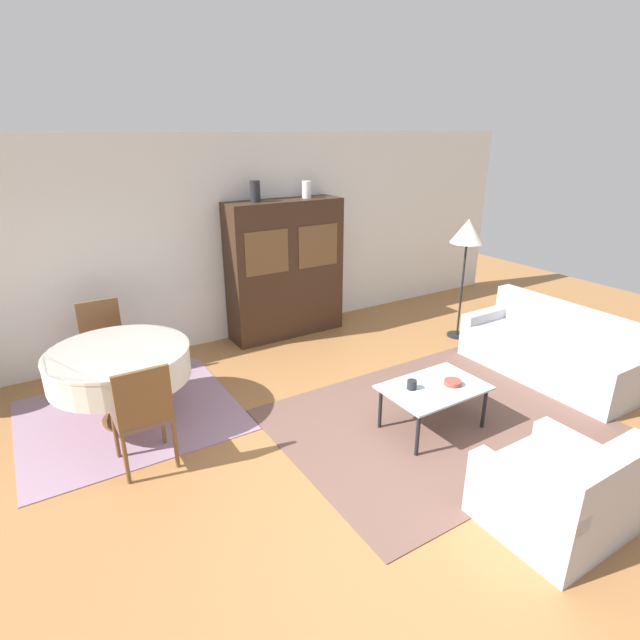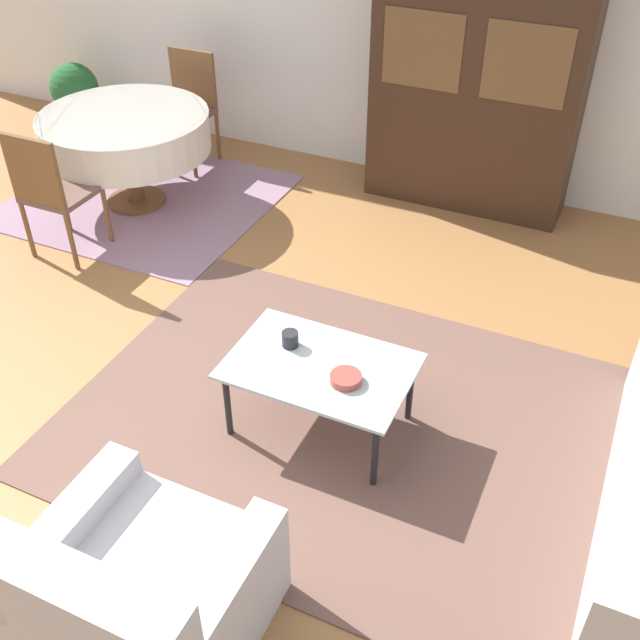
{
  "view_description": "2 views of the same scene",
  "coord_description": "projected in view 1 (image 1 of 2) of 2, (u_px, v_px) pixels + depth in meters",
  "views": [
    {
      "loc": [
        -2.24,
        -2.53,
        2.71
      ],
      "look_at": [
        0.2,
        1.4,
        0.95
      ],
      "focal_mm": 28.0,
      "sensor_mm": 36.0,
      "label": 1
    },
    {
      "loc": [
        2.12,
        -2.25,
        3.03
      ],
      "look_at": [
        0.87,
        0.44,
        0.75
      ],
      "focal_mm": 42.0,
      "sensor_mm": 36.0,
      "label": 2
    }
  ],
  "objects": [
    {
      "name": "ground_plane",
      "position": [
        389.0,
        484.0,
        4.08
      ],
      "size": [
        14.0,
        14.0,
        0.0
      ],
      "primitive_type": "plane",
      "color": "#9E6B3D"
    },
    {
      "name": "wall_back",
      "position": [
        217.0,
        242.0,
        6.48
      ],
      "size": [
        10.0,
        0.06,
        2.7
      ],
      "color": "white",
      "rests_on": "ground_plane"
    },
    {
      "name": "area_rug",
      "position": [
        434.0,
        420.0,
        4.99
      ],
      "size": [
        3.06,
        2.3,
        0.01
      ],
      "color": "brown",
      "rests_on": "ground_plane"
    },
    {
      "name": "dining_rug",
      "position": [
        130.0,
        415.0,
        5.07
      ],
      "size": [
        2.06,
        1.87,
        0.01
      ],
      "color": "gray",
      "rests_on": "ground_plane"
    },
    {
      "name": "couch",
      "position": [
        551.0,
        352.0,
        5.82
      ],
      "size": [
        0.84,
        1.96,
        0.81
      ],
      "rotation": [
        0.0,
        0.0,
        1.57
      ],
      "color": "#B2B2B7",
      "rests_on": "ground_plane"
    },
    {
      "name": "armchair",
      "position": [
        560.0,
        494.0,
        3.54
      ],
      "size": [
        0.9,
        0.84,
        0.79
      ],
      "color": "#B2B2B7",
      "rests_on": "ground_plane"
    },
    {
      "name": "coffee_table",
      "position": [
        434.0,
        390.0,
        4.72
      ],
      "size": [
        0.97,
        0.65,
        0.44
      ],
      "color": "black",
      "rests_on": "area_rug"
    },
    {
      "name": "display_cabinet",
      "position": [
        285.0,
        269.0,
        6.82
      ],
      "size": [
        1.59,
        0.48,
        1.87
      ],
      "color": "#382316",
      "rests_on": "ground_plane"
    },
    {
      "name": "dining_table",
      "position": [
        120.0,
        364.0,
        4.77
      ],
      "size": [
        1.33,
        1.33,
        0.76
      ],
      "color": "brown",
      "rests_on": "dining_rug"
    },
    {
      "name": "dining_chair_near",
      "position": [
        143.0,
        411.0,
        4.09
      ],
      "size": [
        0.44,
        0.44,
        0.97
      ],
      "color": "brown",
      "rests_on": "dining_rug"
    },
    {
      "name": "dining_chair_far",
      "position": [
        104.0,
        340.0,
        5.5
      ],
      "size": [
        0.44,
        0.44,
        0.97
      ],
      "rotation": [
        0.0,
        0.0,
        3.14
      ],
      "color": "brown",
      "rests_on": "dining_rug"
    },
    {
      "name": "floor_lamp",
      "position": [
        467.0,
        235.0,
        6.53
      ],
      "size": [
        0.44,
        0.44,
        1.64
      ],
      "color": "black",
      "rests_on": "ground_plane"
    },
    {
      "name": "cup",
      "position": [
        412.0,
        385.0,
        4.64
      ],
      "size": [
        0.09,
        0.09,
        0.09
      ],
      "color": "#232328",
      "rests_on": "coffee_table"
    },
    {
      "name": "bowl",
      "position": [
        453.0,
        383.0,
        4.73
      ],
      "size": [
        0.16,
        0.16,
        0.04
      ],
      "color": "#9E4238",
      "rests_on": "coffee_table"
    },
    {
      "name": "vase_tall",
      "position": [
        255.0,
        191.0,
        6.25
      ],
      "size": [
        0.13,
        0.13,
        0.26
      ],
      "color": "#232328",
      "rests_on": "display_cabinet"
    },
    {
      "name": "vase_short",
      "position": [
        307.0,
        190.0,
        6.62
      ],
      "size": [
        0.12,
        0.12,
        0.22
      ],
      "color": "white",
      "rests_on": "display_cabinet"
    }
  ]
}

